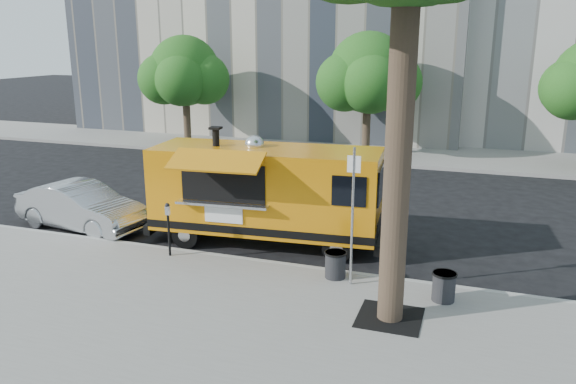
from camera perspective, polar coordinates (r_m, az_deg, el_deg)
name	(u,v)px	position (r m, az deg, el deg)	size (l,w,h in m)	color
ground	(303,256)	(14.16, 1.57, -6.57)	(120.00, 120.00, 0.00)	black
sidewalk	(239,329)	(10.74, -5.04, -13.67)	(60.00, 6.00, 0.15)	gray
curb	(292,267)	(13.31, 0.36, -7.67)	(60.00, 0.14, 0.16)	#999993
far_sidewalk	(390,154)	(26.85, 10.29, 3.84)	(60.00, 5.00, 0.15)	gray
tree_well	(390,317)	(11.08, 10.29, -12.43)	(1.20, 1.20, 0.02)	black
far_tree_a	(185,71)	(28.52, -10.45, 11.99)	(3.42, 3.42, 5.36)	#33261C
far_tree_b	(368,73)	(25.77, 8.16, 11.89)	(3.60, 3.60, 5.50)	#33261C
sign_post	(353,209)	(11.76, 6.58, -1.71)	(0.28, 0.06, 3.00)	silver
parking_meter	(168,223)	(13.84, -12.07, -3.11)	(0.11, 0.11, 1.33)	black
food_truck	(265,192)	(14.61, -2.36, 0.04)	(6.35, 3.23, 3.05)	orange
sedan	(81,207)	(17.04, -20.27, -1.40)	(1.39, 4.00, 1.32)	#A4A7AB
trash_bin_left	(444,286)	(11.86, 15.55, -9.16)	(0.50, 0.50, 0.60)	black
trash_bin_right	(335,264)	(12.53, 4.84, -7.28)	(0.50, 0.50, 0.60)	black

